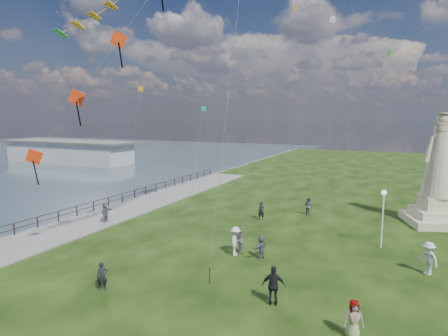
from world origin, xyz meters
The scene contains 16 objects.
waterfront centered at (-15.24, 8.99, -0.06)m, with size 200.00×200.00×1.51m.
pier_pavilion centered at (-52.00, 42.00, 1.84)m, with size 30.00×8.00×4.40m.
statue centered at (12.33, 20.84, 3.45)m, with size 5.70×5.70×9.15m.
lamppost centered at (8.48, 12.83, 2.87)m, with size 0.37×0.37×3.98m.
person_0 centered at (-4.12, 0.02, 0.74)m, with size 0.54×0.35×1.48m, color black.
person_1 centered at (0.09, 7.86, 0.87)m, with size 0.85×0.52×1.74m, color #595960.
person_2 centered at (0.09, 7.41, 0.93)m, with size 1.20×0.62×1.86m, color silver.
person_3 centered at (4.23, 2.28, 0.95)m, with size 1.11×0.57×1.90m, color black.
person_4 centered at (7.93, 1.00, 0.81)m, with size 0.79×0.48×1.61m, color #595960.
person_5 centered at (-12.65, 9.62, 0.83)m, with size 1.54×0.67×1.66m, color #595960.
person_6 centered at (-1.17, 15.95, 0.78)m, with size 0.57×0.37×1.56m, color black.
person_7 centered at (2.13, 19.35, 0.83)m, with size 0.80×0.50×1.66m, color #595960.
person_8 centered at (11.04, 9.23, 0.94)m, with size 1.21×0.62×1.87m, color silver.
person_11 centered at (1.78, 7.53, 0.74)m, with size 1.38×0.59×1.49m, color #595960.
red_kite_train centered at (-6.68, 4.58, 12.92)m, with size 11.39×9.35×20.91m.
small_kites centered at (2.34, 23.48, 14.55)m, with size 29.50×17.42×29.23m.
Camera 1 is at (9.12, -13.74, 8.76)m, focal length 30.00 mm.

